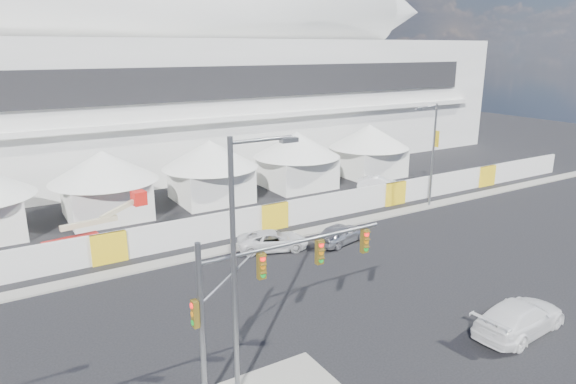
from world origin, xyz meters
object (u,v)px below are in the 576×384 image
sedan_silver (341,233)px  traffic_mast (249,302)px  lot_car_a (378,183)px  pickup_near (519,317)px  boom_lift (84,239)px  streetlight_curb (432,148)px  lot_car_b (413,183)px  streetlight_median (240,253)px  pickup_curb (273,240)px

sedan_silver → traffic_mast: size_ratio=0.50×
lot_car_a → pickup_near: bearing=-163.4°
traffic_mast → boom_lift: 18.64m
streetlight_curb → boom_lift: (-27.07, 4.48, -4.13)m
lot_car_b → boom_lift: (-29.92, -0.14, 0.28)m
streetlight_median → pickup_near: bearing=-12.2°
lot_car_b → streetlight_curb: 7.00m
pickup_near → lot_car_b: (14.14, 21.31, -0.13)m
sedan_silver → pickup_curb: sedan_silver is taller
lot_car_a → boom_lift: size_ratio=0.57×
lot_car_b → streetlight_median: (-27.34, -18.46, 5.27)m
pickup_near → lot_car_b: bearing=-39.1°
sedan_silver → pickup_near: bearing=166.7°
pickup_curb → streetlight_median: size_ratio=0.47×
streetlight_curb → traffic_mast: bearing=-150.4°
pickup_near → boom_lift: 26.41m
pickup_near → boom_lift: bearing=31.1°
sedan_silver → lot_car_b: (14.37, 7.57, -0.05)m
streetlight_median → streetlight_curb: 28.13m
lot_car_a → lot_car_b: 3.36m
sedan_silver → lot_car_b: size_ratio=1.08×
pickup_curb → streetlight_median: bearing=165.2°
streetlight_median → boom_lift: streetlight_median is taller
lot_car_b → streetlight_median: streetlight_median is taller
lot_car_b → streetlight_median: 33.40m
lot_car_a → streetlight_curb: (0.06, -6.28, 4.42)m
pickup_curb → lot_car_b: (18.98, 6.16, 0.01)m
streetlight_curb → pickup_curb: bearing=-174.5°
lot_car_b → sedan_silver: bearing=91.2°
streetlight_curb → lot_car_a: bearing=90.5°
sedan_silver → boom_lift: boom_lift is taller
lot_car_b → traffic_mast: (-26.95, -18.33, 3.10)m
sedan_silver → lot_car_a: 14.71m
lot_car_a → boom_lift: (-27.01, -1.80, 0.29)m
pickup_near → lot_car_a: 25.57m
sedan_silver → streetlight_median: 17.72m
sedan_silver → lot_car_b: 16.24m
lot_car_b → boom_lift: size_ratio=0.56×
sedan_silver → streetlight_median: size_ratio=0.42×
sedan_silver → lot_car_a: size_ratio=1.06×
pickup_near → boom_lift: boom_lift is taller
sedan_silver → streetlight_median: bearing=115.8°
streetlight_curb → boom_lift: 27.74m
pickup_curb → lot_car_b: size_ratio=1.21×
pickup_curb → streetlight_curb: size_ratio=0.54×
pickup_curb → traffic_mast: (-7.97, -12.17, 3.11)m
pickup_curb → traffic_mast: size_ratio=0.56×
pickup_curb → streetlight_median: 15.78m
pickup_near → streetlight_curb: size_ratio=0.63×
pickup_near → sedan_silver: bearing=-4.6°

